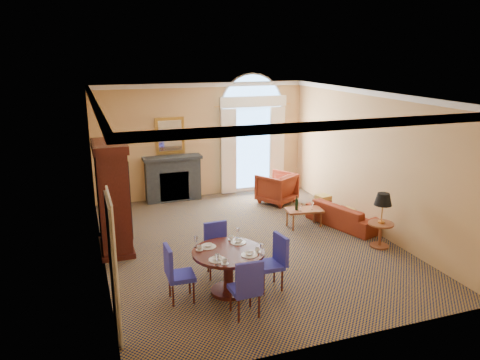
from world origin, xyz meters
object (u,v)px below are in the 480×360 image
object	(u,v)px
sofa	(344,214)
coffee_table	(304,210)
armoire	(113,200)
armchair	(277,188)
dining_table	(228,262)
side_table	(382,213)

from	to	relation	value
sofa	coffee_table	xyz separation A→B (m)	(-0.95, 0.25, 0.13)
armoire	sofa	xyz separation A→B (m)	(5.27, -0.34, -0.84)
armchair	coffee_table	xyz separation A→B (m)	(-0.13, -1.90, -0.01)
dining_table	sofa	bearing A→B (deg)	30.88
armoire	armchair	xyz separation A→B (m)	(4.45, 1.81, -0.70)
armoire	armchair	bearing A→B (deg)	22.09
side_table	armchair	bearing A→B (deg)	103.91
armoire	side_table	xyz separation A→B (m)	(5.32, -1.69, -0.35)
sofa	coffee_table	world-z (taller)	coffee_table
armchair	dining_table	bearing A→B (deg)	25.96
dining_table	armchair	size ratio (longest dim) A/B	1.36
armoire	side_table	bearing A→B (deg)	-17.65
sofa	dining_table	bearing A→B (deg)	103.28
armoire	coffee_table	world-z (taller)	armoire
sofa	side_table	distance (m)	1.44
coffee_table	side_table	xyz separation A→B (m)	(1.00, -1.60, 0.35)
dining_table	coffee_table	size ratio (longest dim) A/B	1.36
coffee_table	armchair	bearing A→B (deg)	94.66
armchair	armoire	bearing A→B (deg)	-9.01
armchair	side_table	world-z (taller)	side_table
dining_table	side_table	size ratio (longest dim) A/B	1.06
sofa	coffee_table	size ratio (longest dim) A/B	2.05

